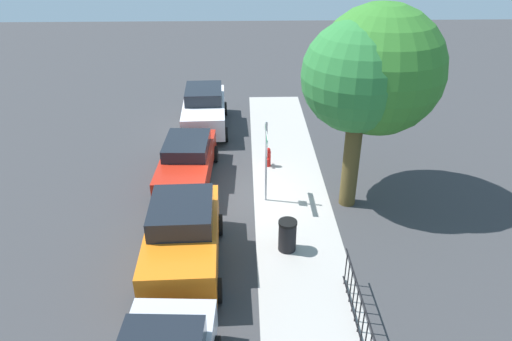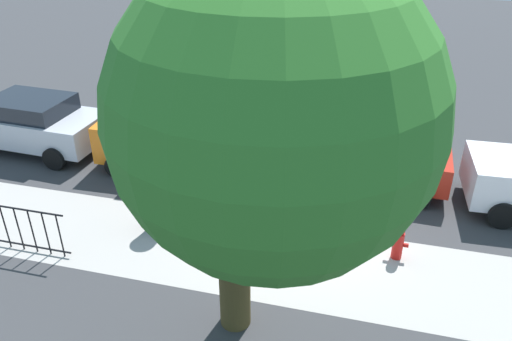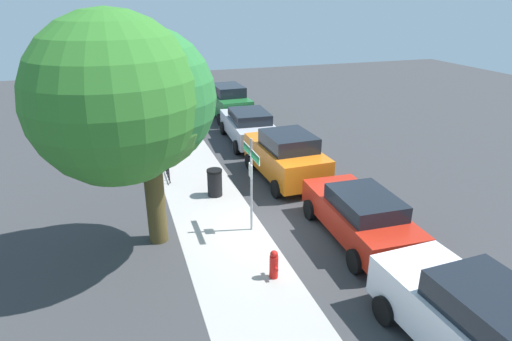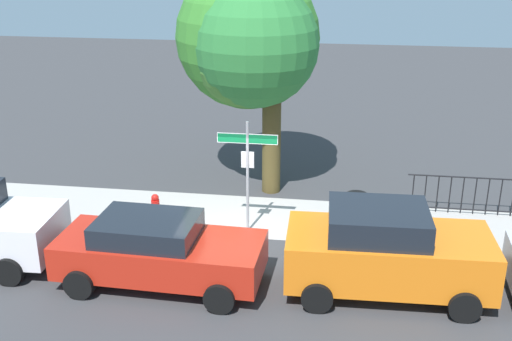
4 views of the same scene
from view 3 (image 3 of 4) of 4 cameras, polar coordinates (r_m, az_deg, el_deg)
ground_plane at (r=13.30m, az=1.40°, el=-7.95°), size 60.00×60.00×0.00m
sidewalk_strip at (r=14.69m, az=-6.03°, el=-4.98°), size 24.00×2.60×0.00m
street_sign at (r=12.53m, az=-0.63°, el=0.16°), size 1.49×0.07×2.91m
shade_tree at (r=10.93m, az=-16.16°, el=8.61°), size 4.14×4.54×6.44m
car_white at (r=9.57m, az=27.36°, el=-17.69°), size 4.56×2.19×1.81m
car_red at (r=12.88m, az=13.49°, el=-5.67°), size 4.46×2.09×1.52m
car_orange at (r=16.57m, az=3.94°, el=1.92°), size 4.28×2.22×1.90m
car_silver at (r=20.90m, az=-1.00°, el=5.90°), size 4.70×2.26×1.59m
car_green at (r=25.40m, az=-3.79°, el=9.09°), size 4.61×2.04×1.90m
iron_fence at (r=17.95m, az=-11.98°, el=1.73°), size 3.27×0.04×1.07m
fire_hydrant at (r=11.14m, az=2.36°, el=-12.20°), size 0.42×0.22×0.78m
trash_bin at (r=15.41m, az=-5.43°, el=-1.58°), size 0.55×0.55×0.98m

